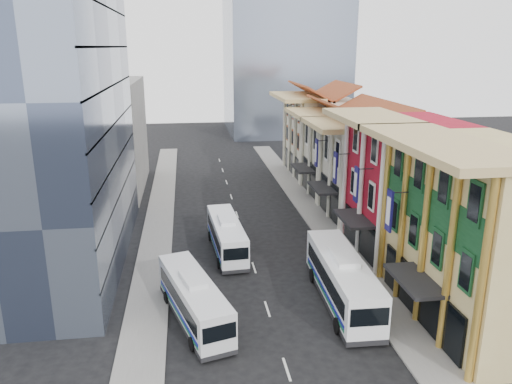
{
  "coord_description": "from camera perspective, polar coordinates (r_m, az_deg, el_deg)",
  "views": [
    {
      "loc": [
        -5.25,
        -23.41,
        18.03
      ],
      "look_at": [
        0.56,
        17.75,
        5.87
      ],
      "focal_mm": 35.0,
      "sensor_mm": 36.0,
      "label": 1
    }
  ],
  "objects": [
    {
      "name": "bus_left_far",
      "position": [
        45.3,
        -3.39,
        -4.93
      ],
      "size": [
        3.08,
        10.39,
        3.29
      ],
      "primitive_type": null,
      "rotation": [
        0.0,
        0.0,
        0.07
      ],
      "color": "white",
      "rests_on": "ground"
    },
    {
      "name": "sidewalk_left",
      "position": [
        48.94,
        -11.32,
        -5.55
      ],
      "size": [
        3.0,
        90.0,
        0.15
      ],
      "primitive_type": "cube",
      "color": "slate",
      "rests_on": "ground"
    },
    {
      "name": "shophouse_cream_far",
      "position": [
        73.11,
        7.4,
        6.3
      ],
      "size": [
        8.0,
        12.0,
        11.0
      ],
      "primitive_type": "cube",
      "color": "beige",
      "rests_on": "ground"
    },
    {
      "name": "office_tower",
      "position": [
        44.12,
        -23.92,
        11.01
      ],
      "size": [
        12.0,
        26.0,
        30.0
      ],
      "primitive_type": "cube",
      "color": "#3E4862",
      "rests_on": "ground"
    },
    {
      "name": "bus_left_near",
      "position": [
        34.7,
        -7.12,
        -12.0
      ],
      "size": [
        5.11,
        10.56,
        3.3
      ],
      "primitive_type": null,
      "rotation": [
        0.0,
        0.0,
        0.28
      ],
      "color": "silver",
      "rests_on": "ground"
    },
    {
      "name": "shophouse_tan",
      "position": [
        36.37,
        24.6,
        -4.56
      ],
      "size": [
        8.0,
        14.0,
        12.0
      ],
      "primitive_type": "cube",
      "color": "#CEB976",
      "rests_on": "ground"
    },
    {
      "name": "shophouse_cream_mid",
      "position": [
        63.33,
        9.87,
        4.19
      ],
      "size": [
        8.0,
        9.0,
        10.0
      ],
      "primitive_type": "cube",
      "color": "beige",
      "rests_on": "ground"
    },
    {
      "name": "shophouse_cream_near",
      "position": [
        55.06,
        12.69,
        2.21
      ],
      "size": [
        8.0,
        9.0,
        10.0
      ],
      "primitive_type": "cube",
      "color": "beige",
      "rests_on": "ground"
    },
    {
      "name": "sidewalk_right",
      "position": [
        50.73,
        8.27,
        -4.6
      ],
      "size": [
        3.0,
        90.0,
        0.15
      ],
      "primitive_type": "cube",
      "color": "slate",
      "rests_on": "ground"
    },
    {
      "name": "ground",
      "position": [
        30.01,
        3.93,
        -20.66
      ],
      "size": [
        200.0,
        200.0,
        0.0
      ],
      "primitive_type": "plane",
      "color": "black",
      "rests_on": "ground"
    },
    {
      "name": "office_block_far",
      "position": [
        67.2,
        -17.22,
        6.13
      ],
      "size": [
        10.0,
        18.0,
        14.0
      ],
      "primitive_type": "cube",
      "color": "gray",
      "rests_on": "ground"
    },
    {
      "name": "shophouse_red",
      "position": [
        46.35,
        16.82,
        0.55
      ],
      "size": [
        8.0,
        10.0,
        12.0
      ],
      "primitive_type": "cube",
      "color": "#A41223",
      "rests_on": "ground"
    },
    {
      "name": "bus_right",
      "position": [
        37.02,
        9.84,
        -9.75
      ],
      "size": [
        3.15,
        12.05,
        3.84
      ],
      "primitive_type": null,
      "rotation": [
        0.0,
        0.0,
        -0.03
      ],
      "color": "white",
      "rests_on": "ground"
    }
  ]
}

